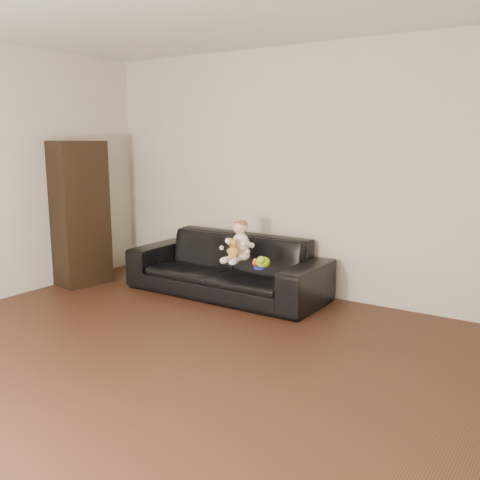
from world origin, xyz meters
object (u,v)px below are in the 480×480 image
Objects in this scene: cabinet at (80,214)px; toy_green at (263,262)px; sofa at (226,265)px; toy_rattle at (255,263)px; toy_blue_disc at (259,268)px; baby at (239,243)px; teddy_bear at (233,249)px.

cabinet is 2.29m from toy_green.
sofa is 0.65m from toy_green.
cabinet is at bearing -170.96° from toy_rattle.
toy_rattle is at bearing 141.27° from toy_blue_disc.
baby is at bearing 162.47° from toy_green.
toy_rattle is (0.24, 0.04, -0.12)m from teddy_bear.
toy_blue_disc is (0.09, -0.07, -0.03)m from toy_rattle.
toy_blue_disc is (0.34, -0.16, -0.18)m from baby.
teddy_bear is 0.27m from toy_rattle.
cabinet is at bearing -173.10° from toy_blue_disc.
toy_blue_disc is at bearing -30.32° from baby.
cabinet reaches higher than baby.
baby reaches higher than sofa.
toy_green reaches higher than toy_rattle.
sofa reaches higher than toy_green.
toy_green is at bearing 13.29° from teddy_bear.
baby is at bearing 23.08° from cabinet.
sofa reaches higher than toy_rattle.
cabinet reaches higher than teddy_bear.
teddy_bear is 1.94× the size of toy_blue_disc.
sofa is at bearing 154.62° from toy_blue_disc.
cabinet is at bearing -171.95° from toy_green.
baby is at bearing 104.16° from teddy_bear.
baby is at bearing 160.64° from toy_rattle.
baby reaches higher than toy_green.
baby is 0.41m from toy_blue_disc.
toy_green is (0.59, -0.23, 0.15)m from sofa.
sofa is at bearing 149.22° from baby.
sofa is 10.50× the size of teddy_bear.
baby is 0.14m from teddy_bear.
toy_green is 1.47× the size of toy_blue_disc.
teddy_bear is 0.35m from toy_green.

